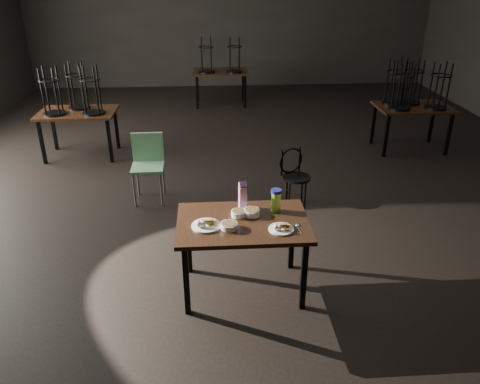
{
  "coord_description": "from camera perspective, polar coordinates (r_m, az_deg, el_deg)",
  "views": [
    {
      "loc": [
        -0.6,
        -6.2,
        2.84
      ],
      "look_at": [
        -0.33,
        -2.12,
        0.85
      ],
      "focal_mm": 35.0,
      "sensor_mm": 36.0,
      "label": 1
    }
  ],
  "objects": [
    {
      "name": "room",
      "position": [
        6.25,
        1.18,
        21.26
      ],
      "size": [
        12.0,
        12.04,
        3.22
      ],
      "color": "black",
      "rests_on": "ground"
    },
    {
      "name": "plate_left",
      "position": [
        4.16,
        -4.18,
        -3.94
      ],
      "size": [
        0.26,
        0.26,
        0.09
      ],
      "color": "white",
      "rests_on": "main_table"
    },
    {
      "name": "bowl_far",
      "position": [
        4.33,
        1.44,
        -2.47
      ],
      "size": [
        0.15,
        0.15,
        0.06
      ],
      "color": "white",
      "rests_on": "main_table"
    },
    {
      "name": "bentwood_chair",
      "position": [
        6.03,
        6.64,
        2.37
      ],
      "size": [
        0.4,
        0.4,
        0.75
      ],
      "rotation": [
        0.0,
        0.0,
        0.41
      ],
      "color": "black",
      "rests_on": "ground"
    },
    {
      "name": "water_bottle",
      "position": [
        4.37,
        4.41,
        -1.0
      ],
      "size": [
        0.11,
        0.11,
        0.22
      ],
      "color": "#A5EB45",
      "rests_on": "main_table"
    },
    {
      "name": "main_table",
      "position": [
        4.28,
        0.36,
        -4.49
      ],
      "size": [
        1.2,
        0.8,
        0.75
      ],
      "color": "black",
      "rests_on": "ground"
    },
    {
      "name": "plate_right",
      "position": [
        4.11,
        5.03,
        -4.38
      ],
      "size": [
        0.22,
        0.22,
        0.07
      ],
      "color": "white",
      "rests_on": "main_table"
    },
    {
      "name": "bowl_big",
      "position": [
        4.12,
        -1.36,
        -4.12
      ],
      "size": [
        0.15,
        0.15,
        0.05
      ],
      "color": "white",
      "rests_on": "main_table"
    },
    {
      "name": "spoon",
      "position": [
        4.2,
        7.07,
        -4.07
      ],
      "size": [
        0.04,
        0.19,
        0.01
      ],
      "color": "silver",
      "rests_on": "main_table"
    },
    {
      "name": "bg_table_far",
      "position": [
        10.55,
        -2.38,
        14.52
      ],
      "size": [
        1.2,
        0.8,
        1.48
      ],
      "color": "black",
      "rests_on": "ground"
    },
    {
      "name": "bowl_near",
      "position": [
        4.31,
        -0.2,
        -2.61
      ],
      "size": [
        0.13,
        0.13,
        0.05
      ],
      "color": "white",
      "rests_on": "main_table"
    },
    {
      "name": "school_chair",
      "position": [
        6.23,
        -11.17,
        3.71
      ],
      "size": [
        0.42,
        0.42,
        0.89
      ],
      "rotation": [
        0.0,
        0.0,
        0.02
      ],
      "color": "#6FAE7C",
      "rests_on": "ground"
    },
    {
      "name": "bg_table_left",
      "position": [
        7.93,
        -19.3,
        9.44
      ],
      "size": [
        1.2,
        0.8,
        1.48
      ],
      "color": "black",
      "rests_on": "ground"
    },
    {
      "name": "juice_carton",
      "position": [
        4.41,
        0.33,
        -0.48
      ],
      "size": [
        0.08,
        0.08,
        0.28
      ],
      "color": "#911A73",
      "rests_on": "main_table"
    },
    {
      "name": "bg_table_right",
      "position": [
        8.3,
        20.26,
        10.13
      ],
      "size": [
        1.2,
        0.8,
        1.48
      ],
      "color": "black",
      "rests_on": "ground"
    }
  ]
}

